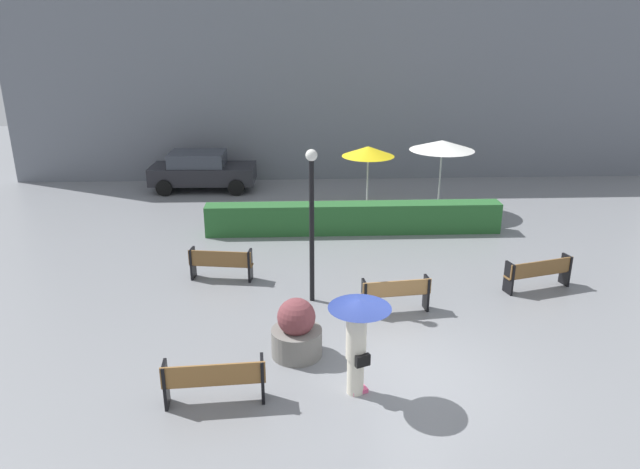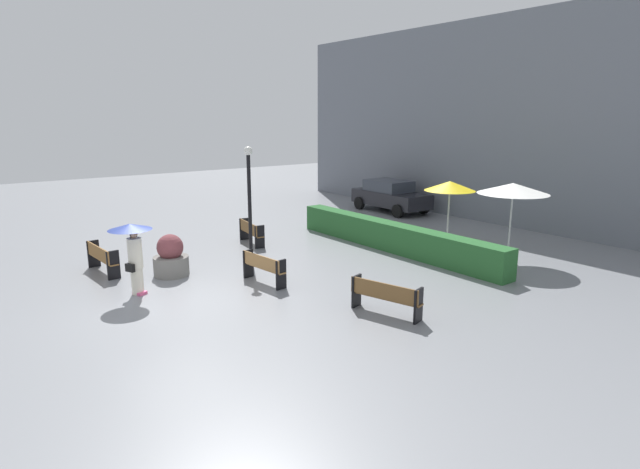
# 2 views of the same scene
# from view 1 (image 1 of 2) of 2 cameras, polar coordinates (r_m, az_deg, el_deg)

# --- Properties ---
(ground_plane) EXTENTS (60.00, 60.00, 0.00)m
(ground_plane) POSITION_cam_1_polar(r_m,az_deg,el_deg) (12.21, 7.69, -13.23)
(ground_plane) COLOR gray
(bench_far_right) EXTENTS (1.87, 0.84, 0.83)m
(bench_far_right) POSITION_cam_1_polar(r_m,az_deg,el_deg) (16.41, 20.21, -3.37)
(bench_far_right) COLOR brown
(bench_far_right) RESTS_ON ground
(bench_near_left) EXTENTS (1.88, 0.50, 0.88)m
(bench_near_left) POSITION_cam_1_polar(r_m,az_deg,el_deg) (11.23, -10.09, -13.47)
(bench_near_left) COLOR olive
(bench_near_left) RESTS_ON ground
(bench_mid_center) EXTENTS (1.68, 0.53, 0.86)m
(bench_mid_center) POSITION_cam_1_polar(r_m,az_deg,el_deg) (14.34, 7.27, -5.53)
(bench_mid_center) COLOR #9E7242
(bench_mid_center) RESTS_ON ground
(bench_far_left) EXTENTS (1.72, 0.60, 0.86)m
(bench_far_left) POSITION_cam_1_polar(r_m,az_deg,el_deg) (16.18, -9.46, -2.65)
(bench_far_left) COLOR brown
(bench_far_left) RESTS_ON ground
(pedestrian_with_umbrella) EXTENTS (1.14, 1.14, 1.98)m
(pedestrian_with_umbrella) POSITION_cam_1_polar(r_m,az_deg,el_deg) (10.91, 3.65, -9.01)
(pedestrian_with_umbrella) COLOR silver
(pedestrian_with_umbrella) RESTS_ON ground
(planter_pot) EXTENTS (1.06, 1.06, 1.28)m
(planter_pot) POSITION_cam_1_polar(r_m,az_deg,el_deg) (12.50, -2.26, -9.25)
(planter_pot) COLOR slate
(planter_pot) RESTS_ON ground
(lamp_post) EXTENTS (0.28, 0.28, 3.83)m
(lamp_post) POSITION_cam_1_polar(r_m,az_deg,el_deg) (14.15, -0.80, 2.30)
(lamp_post) COLOR black
(lamp_post) RESTS_ON ground
(patio_umbrella_yellow) EXTENTS (1.87, 1.87, 2.42)m
(patio_umbrella_yellow) POSITION_cam_1_polar(r_m,az_deg,el_deg) (21.25, 4.63, 7.92)
(patio_umbrella_yellow) COLOR silver
(patio_umbrella_yellow) RESTS_ON ground
(patio_umbrella_white) EXTENTS (2.29, 2.29, 2.62)m
(patio_umbrella_white) POSITION_cam_1_polar(r_m,az_deg,el_deg) (21.66, 11.61, 8.35)
(patio_umbrella_white) COLOR silver
(patio_umbrella_white) RESTS_ON ground
(hedge_strip) EXTENTS (9.62, 0.70, 1.00)m
(hedge_strip) POSITION_cam_1_polar(r_m,az_deg,el_deg) (19.53, 3.22, 1.57)
(hedge_strip) COLOR #28602D
(hedge_strip) RESTS_ON ground
(building_facade) EXTENTS (28.00, 1.20, 8.96)m
(building_facade) POSITION_cam_1_polar(r_m,az_deg,el_deg) (26.21, 2.07, 15.20)
(building_facade) COLOR slate
(building_facade) RESTS_ON ground
(parked_car) EXTENTS (4.25, 2.07, 1.57)m
(parked_car) POSITION_cam_1_polar(r_m,az_deg,el_deg) (24.93, -11.23, 6.05)
(parked_car) COLOR black
(parked_car) RESTS_ON ground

